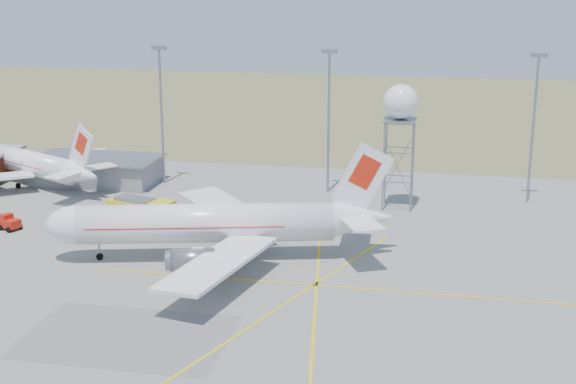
% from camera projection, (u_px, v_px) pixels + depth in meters
% --- Properties ---
extents(grass_strip, '(400.00, 120.00, 0.03)m').
position_uv_depth(grass_strip, '(419.00, 110.00, 184.54)').
color(grass_strip, '#646A3A').
rests_on(grass_strip, ground).
extents(building_grey, '(19.00, 10.00, 3.90)m').
position_uv_depth(building_grey, '(96.00, 170.00, 120.82)').
color(building_grey, gray).
rests_on(building_grey, ground).
extents(mast_a, '(2.20, 0.50, 20.50)m').
position_uv_depth(mast_a, '(161.00, 104.00, 118.11)').
color(mast_a, gray).
rests_on(mast_a, ground).
extents(mast_b, '(2.20, 0.50, 20.50)m').
position_uv_depth(mast_b, '(329.00, 109.00, 113.33)').
color(mast_b, gray).
rests_on(mast_b, ground).
extents(mast_c, '(2.20, 0.50, 20.50)m').
position_uv_depth(mast_c, '(534.00, 116.00, 107.99)').
color(mast_c, gray).
rests_on(mast_c, ground).
extents(airliner_main, '(37.91, 36.10, 13.02)m').
position_uv_depth(airliner_main, '(212.00, 224.00, 88.52)').
color(airliner_main, white).
rests_on(airliner_main, ground).
extents(airliner_far, '(29.61, 27.39, 10.75)m').
position_uv_depth(airliner_far, '(26.00, 162.00, 119.85)').
color(airliner_far, white).
rests_on(airliner_far, ground).
extents(radar_tower, '(4.62, 4.62, 16.72)m').
position_uv_depth(radar_tower, '(399.00, 139.00, 106.22)').
color(radar_tower, gray).
rests_on(radar_tower, ground).
extents(fire_truck, '(9.53, 5.82, 3.62)m').
position_uv_depth(fire_truck, '(143.00, 213.00, 100.18)').
color(fire_truck, gold).
rests_on(fire_truck, ground).
extents(baggage_tug, '(2.96, 2.77, 1.95)m').
position_uv_depth(baggage_tug, '(10.00, 224.00, 99.14)').
color(baggage_tug, '#AD1A0C').
rests_on(baggage_tug, ground).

